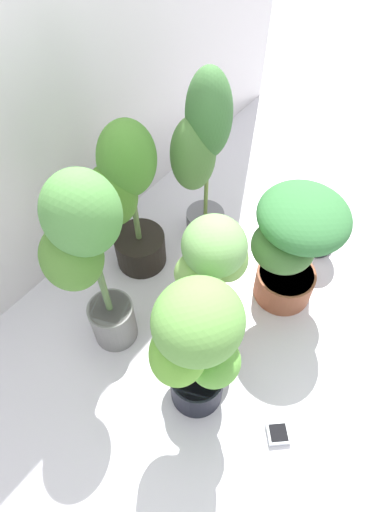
{
  "coord_description": "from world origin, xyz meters",
  "views": [
    {
      "loc": [
        -0.81,
        -0.41,
        1.71
      ],
      "look_at": [
        0.01,
        0.22,
        0.35
      ],
      "focal_mm": 30.64,
      "sensor_mm": 36.0,
      "label": 1
    }
  ],
  "objects": [
    {
      "name": "potted_plant_back_center",
      "position": [
        0.03,
        0.56,
        0.44
      ],
      "size": [
        0.36,
        0.28,
        0.8
      ],
      "color": "black",
      "rests_on": "ground"
    },
    {
      "name": "ground_plane",
      "position": [
        0.0,
        0.0,
        0.0
      ],
      "size": [
        8.0,
        8.0,
        0.0
      ],
      "primitive_type": "plane",
      "color": "silver",
      "rests_on": "ground"
    },
    {
      "name": "potted_plant_center",
      "position": [
        -0.04,
        0.08,
        0.39
      ],
      "size": [
        0.35,
        0.32,
        0.67
      ],
      "color": "brown",
      "rests_on": "ground"
    },
    {
      "name": "potted_plant_front_left",
      "position": [
        -0.31,
        -0.06,
        0.44
      ],
      "size": [
        0.41,
        0.3,
        0.71
      ],
      "color": "black",
      "rests_on": "ground"
    },
    {
      "name": "potted_plant_back_right",
      "position": [
        0.34,
        0.42,
        0.54
      ],
      "size": [
        0.33,
        0.28,
        0.9
      ],
      "color": "slate",
      "rests_on": "ground"
    },
    {
      "name": "mylar_back_wall",
      "position": [
        0.0,
        0.86,
        1.0
      ],
      "size": [
        3.2,
        0.01,
        2.0
      ],
      "primitive_type": "cube",
      "color": "silver",
      "rests_on": "ground"
    },
    {
      "name": "floor_fan",
      "position": [
        0.65,
        -0.07,
        0.21
      ],
      "size": [
        0.26,
        0.26,
        0.32
      ],
      "rotation": [
        0.0,
        0.0,
        -1.12
      ],
      "color": "#1F2628",
      "rests_on": "ground"
    },
    {
      "name": "potted_plant_back_left",
      "position": [
        -0.33,
        0.39,
        0.57
      ],
      "size": [
        0.35,
        0.3,
        0.91
      ],
      "color": "slate",
      "rests_on": "ground"
    },
    {
      "name": "hygrometer_box",
      "position": [
        -0.25,
        -0.39,
        0.01
      ],
      "size": [
        0.11,
        0.11,
        0.03
      ],
      "rotation": [
        0.0,
        0.0,
        0.74
      ],
      "color": "white",
      "rests_on": "ground"
    },
    {
      "name": "potted_plant_front_right",
      "position": [
        0.3,
        -0.08,
        0.38
      ],
      "size": [
        0.49,
        0.49,
        0.6
      ],
      "color": "#985539",
      "rests_on": "ground"
    }
  ]
}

